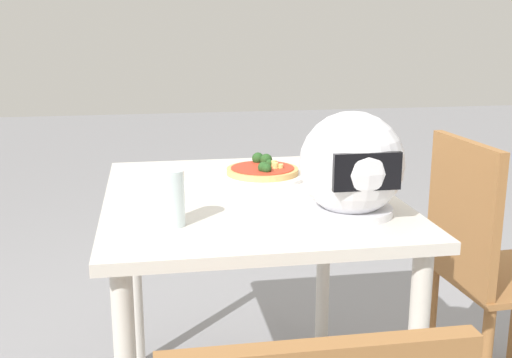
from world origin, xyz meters
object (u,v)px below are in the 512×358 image
object	(u,v)px
chair_side	(485,260)
dining_table	(249,229)
motorcycle_helmet	(352,166)
pizza	(263,169)
drinking_glass	(170,198)

from	to	relation	value
chair_side	dining_table	bearing A→B (deg)	1.21
dining_table	chair_side	bearing A→B (deg)	-178.79
dining_table	motorcycle_helmet	xyz separation A→B (m)	(-0.23, 0.24, 0.23)
dining_table	pizza	size ratio (longest dim) A/B	4.25
pizza	motorcycle_helmet	xyz separation A→B (m)	(-0.15, 0.43, 0.10)
dining_table	drinking_glass	distance (m)	0.38
pizza	drinking_glass	size ratio (longest dim) A/B	1.64
chair_side	motorcycle_helmet	bearing A→B (deg)	24.90
dining_table	drinking_glass	bearing A→B (deg)	47.23
pizza	chair_side	size ratio (longest dim) A/B	0.25
dining_table	motorcycle_helmet	size ratio (longest dim) A/B	3.62
pizza	motorcycle_helmet	bearing A→B (deg)	109.63
drinking_glass	chair_side	bearing A→B (deg)	-165.06
dining_table	pizza	world-z (taller)	pizza
motorcycle_helmet	dining_table	bearing A→B (deg)	-45.76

